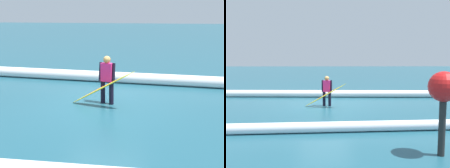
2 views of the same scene
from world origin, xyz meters
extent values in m
plane|color=#1F5364|center=(0.00, 0.00, 0.00)|extent=(130.91, 130.91, 0.00)
cylinder|color=black|center=(-0.24, -0.08, 0.35)|extent=(0.14, 0.14, 0.70)
cylinder|color=black|center=(0.03, -0.15, 0.35)|extent=(0.14, 0.14, 0.70)
cube|color=#D82672|center=(-0.10, -0.12, 0.97)|extent=(0.38, 0.27, 0.55)
sphere|color=#B28449|center=(-0.10, -0.12, 1.35)|extent=(0.22, 0.22, 0.22)
cylinder|color=black|center=(-0.31, -0.07, 0.97)|extent=(0.09, 0.16, 0.58)
cylinder|color=black|center=(0.11, -0.16, 0.97)|extent=(0.09, 0.24, 0.57)
ellipsoid|color=yellow|center=(-0.02, 0.23, 0.58)|extent=(2.04, 0.69, 1.19)
ellipsoid|color=red|center=(-0.02, 0.23, 0.58)|extent=(1.61, 0.46, 0.97)
cylinder|color=#262626|center=(-2.88, 6.27, 0.66)|extent=(0.16, 0.16, 1.33)
sphere|color=red|center=(-2.88, 6.27, 1.65)|extent=(0.71, 0.71, 0.71)
cylinder|color=white|center=(2.14, -3.05, 0.21)|extent=(22.27, 1.49, 0.42)
cylinder|color=white|center=(2.26, 4.39, 0.17)|extent=(15.57, 1.03, 0.33)
camera|label=1|loc=(-1.88, 8.46, 2.72)|focal=48.26mm
camera|label=2|loc=(-0.24, 11.92, 2.28)|focal=40.12mm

